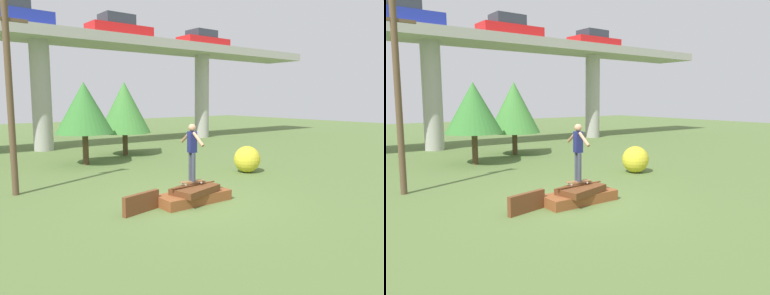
{
  "view_description": "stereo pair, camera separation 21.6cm",
  "coord_description": "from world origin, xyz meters",
  "views": [
    {
      "loc": [
        -6.73,
        -8.4,
        3.07
      ],
      "look_at": [
        -0.0,
        0.07,
        1.64
      ],
      "focal_mm": 35.0,
      "sensor_mm": 36.0,
      "label": 1
    },
    {
      "loc": [
        -6.56,
        -8.54,
        3.07
      ],
      "look_at": [
        -0.0,
        0.07,
        1.64
      ],
      "focal_mm": 35.0,
      "sensor_mm": 36.0,
      "label": 2
    }
  ],
  "objects": [
    {
      "name": "skater",
      "position": [
        -0.0,
        0.07,
        1.62
      ],
      "size": [
        0.28,
        1.28,
        1.69
      ],
      "color": "#383D4C",
      "rests_on": "skateboard"
    },
    {
      "name": "tree_behind_left",
      "position": [
        2.88,
        9.49,
        2.56
      ],
      "size": [
        2.76,
        2.76,
        3.92
      ],
      "color": "#4C3823",
      "rests_on": "ground_plane"
    },
    {
      "name": "tree_behind_right",
      "position": [
        0.04,
        8.01,
        2.62
      ],
      "size": [
        2.62,
        2.62,
        3.8
      ],
      "color": "#4C3823",
      "rests_on": "ground_plane"
    },
    {
      "name": "scrap_plank_loose",
      "position": [
        -1.71,
        0.11,
        0.27
      ],
      "size": [
        1.23,
        0.4,
        0.53
      ],
      "color": "brown",
      "rests_on": "ground_plane"
    },
    {
      "name": "utility_pole",
      "position": [
        -3.9,
        4.2,
        3.14
      ],
      "size": [
        1.3,
        0.2,
        6.03
      ],
      "color": "brown",
      "rests_on": "ground_plane"
    },
    {
      "name": "car_on_overpass_mid",
      "position": [
        -1.39,
        13.88,
        7.52
      ],
      "size": [
        4.0,
        1.8,
        1.4
      ],
      "color": "#1E2D9E",
      "rests_on": "highway_overpass"
    },
    {
      "name": "scrap_pile",
      "position": [
        -0.0,
        -0.02,
        0.22
      ],
      "size": [
        2.26,
        1.11,
        0.55
      ],
      "color": "brown",
      "rests_on": "ground_plane"
    },
    {
      "name": "car_on_overpass_right",
      "position": [
        5.25,
        14.39,
        7.55
      ],
      "size": [
        4.23,
        1.7,
        1.5
      ],
      "color": "red",
      "rests_on": "highway_overpass"
    },
    {
      "name": "ground_plane",
      "position": [
        0.0,
        0.0,
        0.0
      ],
      "size": [
        80.0,
        80.0,
        0.0
      ],
      "primitive_type": "plane",
      "color": "#567038"
    },
    {
      "name": "car_on_overpass_far_right",
      "position": [
        12.4,
        14.32,
        7.45
      ],
      "size": [
        4.05,
        1.79,
        1.25
      ],
      "color": "red",
      "rests_on": "highway_overpass"
    },
    {
      "name": "bush_yellow_flowering",
      "position": [
        4.57,
        2.15,
        0.55
      ],
      "size": [
        1.1,
        1.1,
        1.1
      ],
      "color": "gold",
      "rests_on": "ground_plane"
    },
    {
      "name": "highway_overpass",
      "position": [
        0.0,
        14.09,
        5.97
      ],
      "size": [
        44.0,
        3.62,
        6.94
      ],
      "color": "#A8A59E",
      "rests_on": "ground_plane"
    },
    {
      "name": "skateboard",
      "position": [
        -0.0,
        0.07,
        0.62
      ],
      "size": [
        0.78,
        0.33,
        0.09
      ],
      "color": "brown",
      "rests_on": "scrap_pile"
    }
  ]
}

